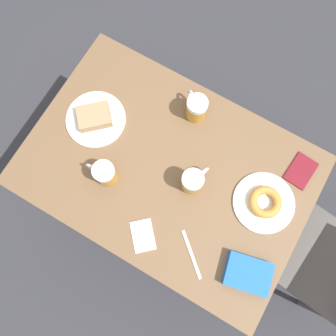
% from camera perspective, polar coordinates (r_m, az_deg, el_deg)
% --- Properties ---
extents(ground_plane, '(8.00, 8.00, 0.00)m').
position_cam_1_polar(ground_plane, '(1.98, -0.00, -4.88)').
color(ground_plane, '#333338').
extents(table, '(0.74, 1.09, 0.73)m').
position_cam_1_polar(table, '(1.32, -0.00, -0.80)').
color(table, brown).
rests_on(table, ground_plane).
extents(plate_with_cake, '(0.24, 0.24, 0.05)m').
position_cam_1_polar(plate_with_cake, '(1.33, -12.58, 8.49)').
color(plate_with_cake, white).
rests_on(plate_with_cake, table).
extents(plate_with_donut, '(0.23, 0.23, 0.04)m').
position_cam_1_polar(plate_with_donut, '(1.27, 16.44, -5.76)').
color(plate_with_donut, white).
rests_on(plate_with_donut, table).
extents(beer_mug_left, '(0.12, 0.08, 0.11)m').
position_cam_1_polar(beer_mug_left, '(1.19, 4.32, -2.30)').
color(beer_mug_left, '#C68C23').
rests_on(beer_mug_left, table).
extents(beer_mug_center, '(0.09, 0.11, 0.11)m').
position_cam_1_polar(beer_mug_center, '(1.28, 4.92, 10.39)').
color(beer_mug_center, '#C68C23').
rests_on(beer_mug_center, table).
extents(beer_mug_right, '(0.08, 0.12, 0.11)m').
position_cam_1_polar(beer_mug_right, '(1.22, -10.94, -0.90)').
color(beer_mug_right, '#C68C23').
rests_on(beer_mug_right, table).
extents(napkin_folded, '(0.14, 0.13, 0.00)m').
position_cam_1_polar(napkin_folded, '(1.23, -4.39, -11.67)').
color(napkin_folded, white).
rests_on(napkin_folded, table).
extents(fork, '(0.13, 0.15, 0.00)m').
position_cam_1_polar(fork, '(1.23, 4.12, -14.76)').
color(fork, silver).
rests_on(fork, table).
extents(passport_near_edge, '(0.13, 0.10, 0.01)m').
position_cam_1_polar(passport_near_edge, '(1.35, 22.14, -0.47)').
color(passport_near_edge, maroon).
rests_on(passport_near_edge, table).
extents(blue_pouch, '(0.15, 0.18, 0.04)m').
position_cam_1_polar(blue_pouch, '(1.24, 13.73, -17.44)').
color(blue_pouch, blue).
rests_on(blue_pouch, table).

